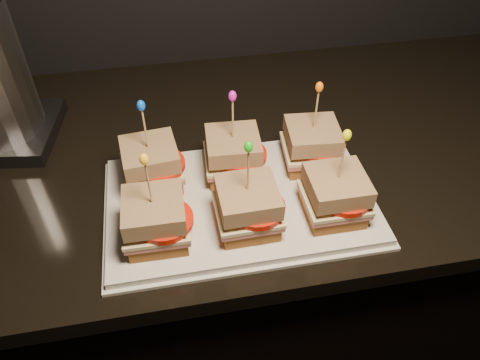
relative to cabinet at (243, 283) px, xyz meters
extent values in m
cube|color=black|center=(0.00, 0.00, 0.00)|extent=(2.35, 0.61, 0.85)
cube|color=black|center=(0.00, 0.00, 0.44)|extent=(2.39, 0.65, 0.03)
cube|color=silver|center=(-0.04, -0.16, 0.46)|extent=(0.41, 0.25, 0.02)
cube|color=silver|center=(-0.04, -0.16, 0.46)|extent=(0.42, 0.27, 0.01)
cube|color=brown|center=(-0.17, -0.10, 0.48)|extent=(0.09, 0.09, 0.02)
cube|color=#B0594C|center=(-0.17, -0.10, 0.50)|extent=(0.10, 0.09, 0.01)
cube|color=beige|center=(-0.17, -0.10, 0.51)|extent=(0.10, 0.10, 0.01)
cylinder|color=red|center=(-0.15, -0.10, 0.51)|extent=(0.08, 0.08, 0.01)
cube|color=brown|center=(-0.17, -0.10, 0.53)|extent=(0.09, 0.09, 0.03)
cylinder|color=tan|center=(-0.17, -0.10, 0.58)|extent=(0.00, 0.00, 0.09)
ellipsoid|color=blue|center=(-0.17, -0.10, 0.62)|extent=(0.01, 0.01, 0.02)
cube|color=brown|center=(-0.04, -0.10, 0.48)|extent=(0.09, 0.09, 0.02)
cube|color=#B0594C|center=(-0.04, -0.10, 0.50)|extent=(0.09, 0.09, 0.01)
cube|color=beige|center=(-0.04, -0.10, 0.51)|extent=(0.10, 0.09, 0.01)
cylinder|color=red|center=(-0.02, -0.10, 0.51)|extent=(0.08, 0.08, 0.01)
cube|color=brown|center=(-0.04, -0.10, 0.53)|extent=(0.09, 0.09, 0.03)
cylinder|color=tan|center=(-0.04, -0.10, 0.58)|extent=(0.00, 0.00, 0.09)
ellipsoid|color=#CB19B1|center=(-0.04, -0.10, 0.62)|extent=(0.01, 0.01, 0.02)
cube|color=brown|center=(0.09, -0.10, 0.48)|extent=(0.09, 0.09, 0.02)
cube|color=#B0594C|center=(0.09, -0.10, 0.50)|extent=(0.10, 0.09, 0.01)
cube|color=beige|center=(0.09, -0.10, 0.51)|extent=(0.10, 0.10, 0.01)
cylinder|color=red|center=(0.11, -0.10, 0.51)|extent=(0.08, 0.08, 0.01)
cube|color=brown|center=(0.09, -0.10, 0.53)|extent=(0.09, 0.09, 0.03)
cylinder|color=tan|center=(0.09, -0.10, 0.58)|extent=(0.00, 0.00, 0.09)
ellipsoid|color=orange|center=(0.09, -0.10, 0.62)|extent=(0.01, 0.01, 0.02)
cube|color=brown|center=(-0.17, -0.22, 0.48)|extent=(0.08, 0.08, 0.02)
cube|color=#B0594C|center=(-0.17, -0.22, 0.50)|extent=(0.09, 0.09, 0.01)
cube|color=beige|center=(-0.17, -0.22, 0.51)|extent=(0.09, 0.09, 0.01)
cylinder|color=red|center=(-0.15, -0.22, 0.51)|extent=(0.08, 0.08, 0.01)
cube|color=brown|center=(-0.17, -0.22, 0.53)|extent=(0.08, 0.08, 0.03)
cylinder|color=tan|center=(-0.17, -0.22, 0.58)|extent=(0.00, 0.00, 0.09)
ellipsoid|color=yellow|center=(-0.17, -0.22, 0.62)|extent=(0.01, 0.01, 0.02)
cube|color=brown|center=(-0.04, -0.22, 0.48)|extent=(0.08, 0.08, 0.02)
cube|color=#B0594C|center=(-0.04, -0.22, 0.50)|extent=(0.09, 0.09, 0.01)
cube|color=beige|center=(-0.04, -0.22, 0.51)|extent=(0.09, 0.09, 0.01)
cylinder|color=red|center=(-0.02, -0.22, 0.51)|extent=(0.08, 0.08, 0.01)
cube|color=brown|center=(-0.04, -0.22, 0.53)|extent=(0.08, 0.08, 0.03)
cylinder|color=tan|center=(-0.04, -0.22, 0.58)|extent=(0.00, 0.00, 0.09)
ellipsoid|color=#21BA15|center=(-0.04, -0.22, 0.62)|extent=(0.01, 0.01, 0.02)
cube|color=brown|center=(0.09, -0.22, 0.48)|extent=(0.08, 0.08, 0.02)
cube|color=#B0594C|center=(0.09, -0.22, 0.50)|extent=(0.09, 0.09, 0.01)
cube|color=beige|center=(0.09, -0.22, 0.51)|extent=(0.09, 0.09, 0.01)
cylinder|color=red|center=(0.11, -0.22, 0.51)|extent=(0.08, 0.08, 0.01)
cube|color=brown|center=(0.09, -0.22, 0.53)|extent=(0.08, 0.08, 0.03)
cylinder|color=tan|center=(0.09, -0.22, 0.58)|extent=(0.00, 0.00, 0.09)
ellipsoid|color=#FDF708|center=(0.09, -0.22, 0.62)|extent=(0.01, 0.01, 0.02)
camera|label=1|loc=(-0.13, -0.66, 1.00)|focal=35.00mm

